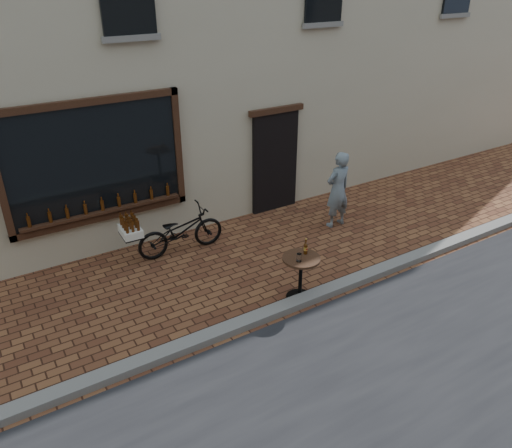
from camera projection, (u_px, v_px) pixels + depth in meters
ground at (294, 316)px, 7.87m from camera, size 90.00×90.00×0.00m
kerb at (287, 307)px, 7.99m from camera, size 90.00×0.25×0.12m
cargo_bicycle at (179, 231)px, 9.43m from camera, size 1.97×0.64×0.95m
bistro_table at (301, 269)px, 8.04m from camera, size 0.61×0.61×1.05m
pedestrian at (338, 190)px, 10.26m from camera, size 0.62×0.43×1.63m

